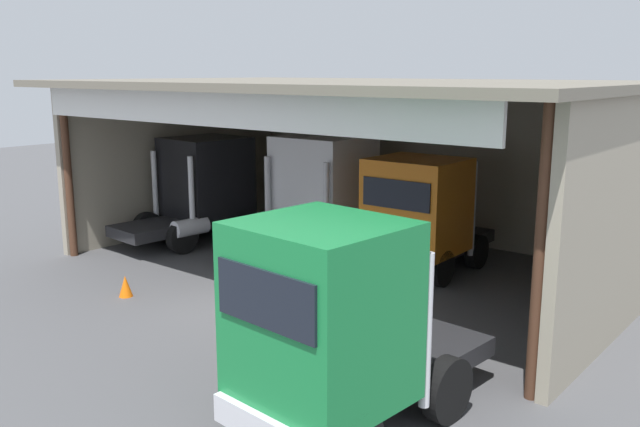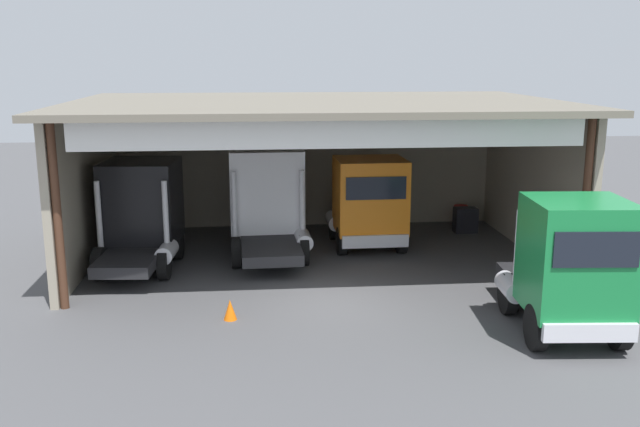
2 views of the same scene
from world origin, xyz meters
name	(u,v)px [view 2 (image 2 of 2)]	position (x,y,z in m)	size (l,w,h in m)	color
ground_plane	(331,301)	(0.00, 0.00, 0.00)	(80.00, 80.00, 0.00)	#4C4C4F
workshop_shed	(314,145)	(0.00, 5.60, 3.87)	(16.17, 10.72, 5.51)	#9E937F
truck_black_center_left_bay	(141,212)	(-5.92, 4.13, 1.87)	(2.61, 4.94, 3.55)	black
truck_white_right_bay	(267,199)	(-1.71, 5.38, 1.97)	(2.85, 5.46, 3.76)	white
truck_orange_yard_outside	(368,202)	(1.96, 5.52, 1.77)	(2.67, 4.60, 3.38)	orange
truck_green_center_bay	(569,266)	(5.61, -3.12, 1.86)	(2.58, 5.16, 3.60)	#197F3D
oil_drum	(461,216)	(6.35, 8.49, 0.45)	(0.58, 0.58, 0.91)	#B21E19
tool_cart	(465,220)	(6.28, 7.60, 0.50)	(0.90, 0.60, 1.00)	black
traffic_cone	(230,310)	(-2.86, -1.17, 0.28)	(0.36, 0.36, 0.56)	orange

